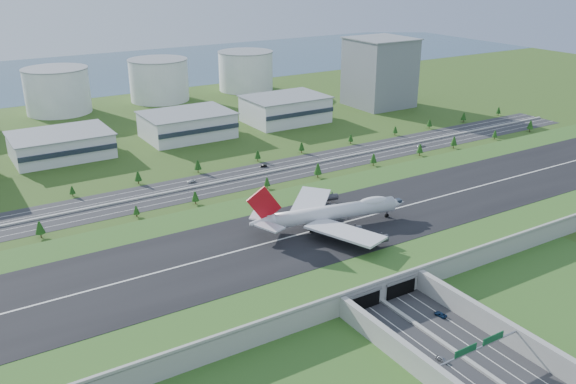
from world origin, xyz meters
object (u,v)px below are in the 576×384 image
car_7 (191,181)px  office_tower (380,73)px  car_2 (440,314)px  boeing_747 (330,213)px  car_5 (264,166)px  car_0 (442,359)px  car_6 (421,145)px

car_7 → office_tower: bearing=106.8°
office_tower → car_2: office_tower is taller
office_tower → boeing_747: (-188.03, -194.78, -12.99)m
car_5 → car_2: bearing=8.8°
car_2 → car_0: bearing=39.0°
boeing_747 → car_0: size_ratio=17.48×
car_5 → car_7: bearing=-70.1°
office_tower → car_5: office_tower is taller
boeing_747 → office_tower: bearing=57.3°
boeing_747 → car_7: size_ratio=14.00×
boeing_747 → car_5: boeing_747 is taller
car_6 → car_7: car_6 is taller
boeing_747 → car_5: 109.13m
office_tower → car_5: bearing=-151.0°
car_0 → car_5: 197.74m
car_2 → car_6: car_6 is taller
boeing_747 → car_2: size_ratio=15.50×
car_2 → boeing_747: bearing=-97.9°
office_tower → car_2: size_ratio=11.55×
boeing_747 → car_5: (25.95, 105.11, -13.70)m
boeing_747 → car_7: 106.28m
office_tower → car_0: size_ratio=13.02×
office_tower → car_7: size_ratio=10.43×
car_0 → car_2: size_ratio=0.89×
office_tower → car_0: 350.97m
car_0 → car_5: car_0 is taller
car_5 → car_6: (109.57, -18.50, 0.11)m
car_5 → car_0: bearing=4.4°
car_6 → car_5: bearing=90.5°
car_5 → car_6: 111.12m
car_2 → car_7: (-21.12, 171.62, 0.10)m
car_6 → car_7: size_ratio=1.10×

